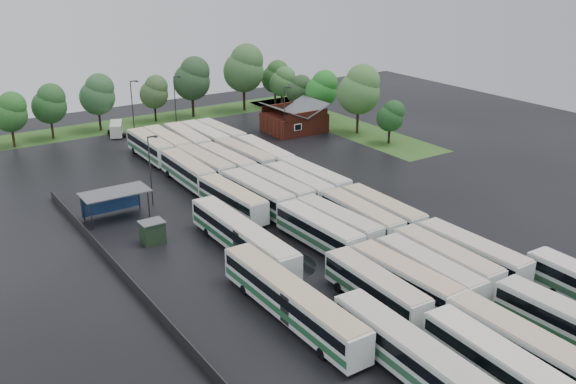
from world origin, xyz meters
TOP-DOWN VIEW (x-y plane):
  - ground at (0.00, 0.00)m, footprint 160.00×160.00m
  - brick_building at (24.00, 42.77)m, footprint 10.07×8.60m
  - wash_shed at (-17.20, 22.02)m, footprint 8.20×4.20m
  - utility_hut at (-16.20, 12.60)m, footprint 2.70×2.20m
  - grass_strip_north at (2.00, 64.80)m, footprint 80.00×10.00m
  - grass_strip_east at (34.00, 42.80)m, footprint 10.00×50.00m
  - west_fence at (-22.20, 8.00)m, footprint 0.10×50.00m
  - bus_r0c0 at (-4.54, -26.11)m, footprint 3.32×13.15m
  - bus_r0c1 at (-1.12, -25.71)m, footprint 2.85×13.28m
  - bus_r0c3 at (5.07, -25.72)m, footprint 3.20×12.90m
  - bus_r1c0 at (-4.37, -12.18)m, footprint 3.09×12.70m
  - bus_r1c1 at (-1.03, -12.54)m, footprint 3.17×12.89m
  - bus_r1c2 at (2.00, -12.69)m, footprint 2.91×12.81m
  - bus_r1c3 at (5.04, -12.10)m, footprint 2.98×12.99m
  - bus_r1c4 at (8.49, -12.40)m, footprint 3.02×13.16m
  - bus_r2c1 at (-1.16, 1.12)m, footprint 3.07×12.90m
  - bus_r2c2 at (1.87, 1.55)m, footprint 3.32×12.82m
  - bus_r2c3 at (5.30, 1.47)m, footprint 3.09×12.85m
  - bus_r2c4 at (8.54, 1.37)m, footprint 2.92×12.79m
  - bus_r3c0 at (-4.50, 14.88)m, footprint 3.17×12.82m
  - bus_r3c1 at (-1.03, 14.66)m, footprint 3.31×13.25m
  - bus_r3c2 at (2.15, 14.92)m, footprint 3.39×13.14m
  - bus_r3c3 at (5.36, 14.47)m, footprint 2.75×12.73m
  - bus_r3c4 at (8.35, 15.08)m, footprint 3.04×12.98m
  - bus_r4c0 at (-4.40, 28.11)m, footprint 3.10×13.12m
  - bus_r4c1 at (-1.32, 28.70)m, footprint 3.19×13.22m
  - bus_r4c2 at (1.91, 28.33)m, footprint 3.15×12.89m
  - bus_r4c3 at (5.40, 28.69)m, footprint 3.40×13.10m
  - bus_r4c4 at (8.42, 28.08)m, footprint 3.21×13.28m
  - bus_r5c0 at (-4.28, 41.97)m, footprint 2.92×13.18m
  - bus_r5c1 at (-1.30, 42.31)m, footprint 2.81×13.06m
  - bus_r5c2 at (2.03, 41.81)m, footprint 3.39×13.38m
  - bus_r5c3 at (5.32, 41.97)m, footprint 2.86×13.05m
  - bus_r5c4 at (8.39, 42.07)m, footprint 3.15×12.83m
  - artic_bus_west_a at (-9.14, -23.25)m, footprint 3.40×19.69m
  - artic_bus_west_b at (-9.10, 4.36)m, footprint 2.86×19.45m
  - artic_bus_west_c at (-12.23, -9.78)m, footprint 2.82×19.66m
  - minibus at (-4.09, 58.25)m, footprint 3.86×5.81m
  - tree_north_0 at (-20.77, 60.96)m, footprint 5.73×5.73m
  - tree_north_1 at (-13.93, 62.52)m, footprint 5.94×5.94m
  - tree_north_2 at (-5.15, 63.22)m, footprint 6.37×6.37m
  - tree_north_3 at (5.95, 63.82)m, footprint 5.45×5.45m
  - tree_north_4 at (13.65, 62.91)m, footprint 7.23×7.23m
  - tree_north_5 at (24.80, 61.87)m, footprint 8.26×8.26m
  - tree_north_6 at (32.61, 62.27)m, footprint 5.81×5.81m
  - tree_east_0 at (33.38, 27.26)m, footprint 4.61×4.58m
  - tree_east_1 at (33.07, 35.36)m, footprint 7.57×7.57m
  - tree_east_2 at (32.25, 45.45)m, footprint 6.08×6.08m
  - tree_east_3 at (31.25, 51.57)m, footprint 5.04×5.04m
  - tree_east_4 at (32.41, 59.29)m, footprint 5.35×5.31m
  - lamp_post_ne at (19.56, 39.16)m, footprint 1.44×0.28m
  - lamp_post_nw at (-11.61, 23.38)m, footprint 1.43×0.28m
  - lamp_post_back_w at (-1.72, 55.18)m, footprint 1.56×0.30m
  - lamp_post_back_e at (6.65, 55.83)m, footprint 1.52×0.30m
  - puddle_0 at (-1.24, -17.84)m, footprint 5.09×5.09m
  - puddle_1 at (10.76, -21.30)m, footprint 3.26×3.26m
  - puddle_2 at (-7.15, -0.52)m, footprint 7.32×7.32m
  - puddle_3 at (2.69, -1.99)m, footprint 3.03×3.03m
  - puddle_4 at (13.65, -19.29)m, footprint 2.52×2.52m

SIDE VIEW (x-z plane):
  - ground at x=0.00m, z-range 0.00..0.00m
  - puddle_0 at x=-1.24m, z-range 0.00..0.01m
  - puddle_1 at x=10.76m, z-range 0.00..0.01m
  - puddle_2 at x=-7.15m, z-range 0.00..0.01m
  - puddle_3 at x=2.69m, z-range 0.00..0.01m
  - puddle_4 at x=13.65m, z-range 0.00..0.01m
  - grass_strip_north at x=2.00m, z-range 0.00..0.01m
  - grass_strip_east at x=34.00m, z-range 0.00..0.01m
  - west_fence at x=-22.20m, z-range 0.00..1.20m
  - utility_hut at x=-16.20m, z-range 0.01..2.63m
  - minibus at x=-4.09m, z-range 0.13..2.51m
  - brick_building at x=24.00m, z-range -0.83..4.56m
  - bus_r1c0 at x=-4.37m, z-range 0.18..3.69m
  - bus_r2c2 at x=1.87m, z-range 0.18..3.71m
  - bus_r3c3 at x=5.36m, z-range 0.18..3.72m
  - bus_r3c0 at x=-4.50m, z-range 0.18..3.72m
  - bus_r5c4 at x=8.39m, z-range 0.18..3.72m
  - bus_r2c4 at x=8.54m, z-range 0.18..3.73m
  - bus_r1c2 at x=2.00m, z-range 0.18..3.73m
  - bus_r2c3 at x=5.30m, z-range 0.18..3.73m
  - bus_r1c1 at x=-1.03m, z-range 0.18..3.74m
  - bus_r0c3 at x=5.07m, z-range 0.18..3.74m
  - bus_r4c2 at x=1.91m, z-range 0.18..3.74m
  - bus_r2c1 at x=-1.16m, z-range 0.18..3.75m
  - bus_r3c4 at x=8.35m, z-range 0.18..3.78m
  - bus_r1c3 at x=5.04m, z-range 0.18..3.78m
  - bus_r4c3 at x=5.40m, z-range 0.18..3.79m
  - bus_r3c2 at x=2.15m, z-range 0.18..3.81m
  - bus_r5c3 at x=5.32m, z-range 0.18..3.81m
  - bus_r0c0 at x=-4.54m, z-range 0.18..3.81m
  - bus_r5c1 at x=-1.30m, z-range 0.18..3.81m
  - bus_r4c0 at x=-4.40m, z-range 0.18..3.82m
  - artic_bus_west_b at x=-9.10m, z-range 0.20..3.80m
  - bus_r1c4 at x=8.49m, z-range 0.18..3.83m
  - bus_r4c1 at x=-1.32m, z-range 0.18..3.84m
  - bus_r3c1 at x=-1.03m, z-range 0.18..3.84m
  - bus_r5c0 at x=-4.28m, z-range 0.18..3.85m
  - artic_bus_west_a at x=-9.14m, z-range 0.20..3.84m
  - bus_r4c4 at x=8.42m, z-range 0.18..3.86m
  - artic_bus_west_c at x=-12.23m, z-range 0.20..3.85m
  - bus_r5c2 at x=2.03m, z-range 0.18..3.88m
  - bus_r0c1 at x=-1.12m, z-range 0.18..3.88m
  - wash_shed at x=-17.20m, z-range 1.20..4.78m
  - tree_east_0 at x=33.38m, z-range 1.08..8.67m
  - tree_east_3 at x=31.25m, z-range 1.19..9.54m
  - lamp_post_nw at x=-11.61m, z-range 0.75..10.05m
  - lamp_post_ne at x=19.56m, z-range 0.75..10.10m
  - tree_east_4 at x=32.41m, z-range 1.25..10.05m
  - lamp_post_back_e at x=6.65m, z-range 0.80..10.70m
  - tree_north_3 at x=5.95m, z-range 1.29..10.31m
  - lamp_post_back_w at x=-1.72m, z-range 0.82..10.95m
  - tree_north_0 at x=-20.77m, z-range 1.36..10.85m
  - tree_north_6 at x=32.61m, z-range 1.38..11.01m
  - tree_north_1 at x=-13.93m, z-range 1.41..11.24m
  - tree_east_2 at x=32.25m, z-range 1.44..11.52m
  - tree_north_2 at x=-5.15m, z-range 1.51..12.07m
  - tree_north_4 at x=13.65m, z-range 1.72..13.70m
  - tree_east_1 at x=33.07m, z-range 1.80..14.34m
  - tree_north_5 at x=24.80m, z-range 1.96..15.64m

